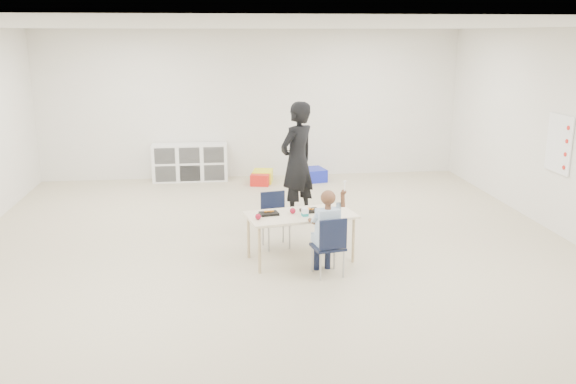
{
  "coord_description": "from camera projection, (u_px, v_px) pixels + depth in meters",
  "views": [
    {
      "loc": [
        -0.69,
        -7.15,
        2.72
      ],
      "look_at": [
        0.16,
        -0.04,
        0.85
      ],
      "focal_mm": 38.0,
      "sensor_mm": 36.0,
      "label": 1
    }
  ],
  "objects": [
    {
      "name": "chair_far",
      "position": [
        276.0,
        221.0,
        7.91
      ],
      "size": [
        0.4,
        0.38,
        0.71
      ],
      "primitive_type": null,
      "rotation": [
        0.0,
        0.0,
        0.19
      ],
      "color": "black",
      "rests_on": "ground"
    },
    {
      "name": "lunch_tray_near",
      "position": [
        310.0,
        211.0,
        7.47
      ],
      "size": [
        0.25,
        0.2,
        0.03
      ],
      "primitive_type": "cube",
      "rotation": [
        0.0,
        0.0,
        0.19
      ],
      "color": "black",
      "rests_on": "table"
    },
    {
      "name": "bread_roll",
      "position": [
        323.0,
        211.0,
        7.38
      ],
      "size": [
        0.09,
        0.09,
        0.07
      ],
      "primitive_type": "ellipsoid",
      "color": "tan",
      "rests_on": "table"
    },
    {
      "name": "lunch_tray_far",
      "position": [
        269.0,
        214.0,
        7.35
      ],
      "size": [
        0.25,
        0.2,
        0.03
      ],
      "primitive_type": "cube",
      "rotation": [
        0.0,
        0.0,
        0.19
      ],
      "color": "black",
      "rests_on": "table"
    },
    {
      "name": "milk_carton",
      "position": [
        305.0,
        213.0,
        7.26
      ],
      "size": [
        0.08,
        0.08,
        0.1
      ],
      "primitive_type": "cube",
      "rotation": [
        0.0,
        0.0,
        0.19
      ],
      "color": "white",
      "rests_on": "table"
    },
    {
      "name": "child",
      "position": [
        328.0,
        228.0,
        6.94
      ],
      "size": [
        0.56,
        0.56,
        1.13
      ],
      "primitive_type": null,
      "rotation": [
        0.0,
        0.0,
        0.19
      ],
      "color": "#B4D4F3",
      "rests_on": "chair_near"
    },
    {
      "name": "apple_near",
      "position": [
        293.0,
        211.0,
        7.38
      ],
      "size": [
        0.07,
        0.07,
        0.07
      ],
      "primitive_type": "sphere",
      "color": "maroon",
      "rests_on": "table"
    },
    {
      "name": "bin_yellow",
      "position": [
        263.0,
        176.0,
        11.45
      ],
      "size": [
        0.43,
        0.51,
        0.22
      ],
      "primitive_type": "cube",
      "rotation": [
        0.0,
        0.0,
        -0.18
      ],
      "color": "#FFF61A",
      "rests_on": "ground"
    },
    {
      "name": "cubby_shelf",
      "position": [
        190.0,
        162.0,
        11.52
      ],
      "size": [
        1.4,
        0.4,
        0.7
      ],
      "primitive_type": "cube",
      "color": "white",
      "rests_on": "ground"
    },
    {
      "name": "table",
      "position": [
        300.0,
        237.0,
        7.46
      ],
      "size": [
        1.4,
        0.88,
        0.6
      ],
      "rotation": [
        0.0,
        0.0,
        0.19
      ],
      "color": "#F8E7C6",
      "rests_on": "ground"
    },
    {
      "name": "room",
      "position": [
        275.0,
        147.0,
        7.28
      ],
      "size": [
        9.0,
        9.02,
        2.8
      ],
      "color": "#BFB093",
      "rests_on": "ground"
    },
    {
      "name": "rules_poster",
      "position": [
        559.0,
        144.0,
        8.35
      ],
      "size": [
        0.02,
        0.6,
        0.8
      ],
      "primitive_type": "cube",
      "color": "white",
      "rests_on": "room"
    },
    {
      "name": "bin_red",
      "position": [
        261.0,
        179.0,
        11.29
      ],
      "size": [
        0.42,
        0.5,
        0.21
      ],
      "primitive_type": "cube",
      "rotation": [
        0.0,
        0.0,
        -0.21
      ],
      "color": "red",
      "rests_on": "ground"
    },
    {
      "name": "chair_near",
      "position": [
        328.0,
        246.0,
        6.99
      ],
      "size": [
        0.4,
        0.38,
        0.71
      ],
      "primitive_type": null,
      "rotation": [
        0.0,
        0.0,
        0.19
      ],
      "color": "black",
      "rests_on": "ground"
    },
    {
      "name": "apple_far",
      "position": [
        258.0,
        217.0,
        7.15
      ],
      "size": [
        0.07,
        0.07,
        0.07
      ],
      "primitive_type": "sphere",
      "color": "maroon",
      "rests_on": "table"
    },
    {
      "name": "adult",
      "position": [
        297.0,
        161.0,
        8.99
      ],
      "size": [
        0.76,
        0.74,
        1.77
      ],
      "primitive_type": "imported",
      "rotation": [
        0.0,
        0.0,
        3.87
      ],
      "color": "black",
      "rests_on": "ground"
    },
    {
      "name": "bin_blue",
      "position": [
        314.0,
        175.0,
        11.56
      ],
      "size": [
        0.47,
        0.55,
        0.24
      ],
      "primitive_type": "cube",
      "rotation": [
        0.0,
        0.0,
        0.21
      ],
      "color": "#1622AB",
      "rests_on": "ground"
    }
  ]
}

